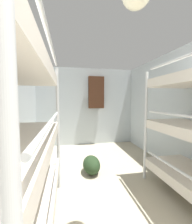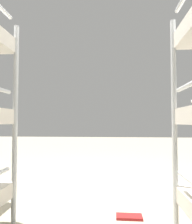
% 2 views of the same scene
% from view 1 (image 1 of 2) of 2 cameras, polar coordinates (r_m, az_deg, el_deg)
% --- Properties ---
extents(wall_right, '(0.06, 4.68, 2.22)m').
position_cam_1_polar(wall_right, '(2.87, 32.80, 0.01)').
color(wall_right, silver).
rests_on(wall_right, ground_plane).
extents(wall_back, '(2.90, 0.06, 2.22)m').
position_cam_1_polar(wall_back, '(4.40, -3.82, 2.02)').
color(wall_back, silver).
rests_on(wall_back, ground_plane).
extents(bunk_stack_left_near, '(0.72, 1.91, 1.79)m').
position_cam_1_polar(bunk_stack_left_near, '(1.34, -31.77, -11.92)').
color(bunk_stack_left_near, silver).
rests_on(bunk_stack_left_near, ground_plane).
extents(duffel_bag, '(0.30, 0.47, 0.30)m').
position_cam_1_polar(duffel_bag, '(2.83, -1.73, -19.43)').
color(duffel_bag, '#23381E').
rests_on(duffel_bag, ground_plane).
extents(hanging_coat, '(0.44, 0.12, 0.90)m').
position_cam_1_polar(hanging_coat, '(4.30, 0.06, 7.44)').
color(hanging_coat, '#472819').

